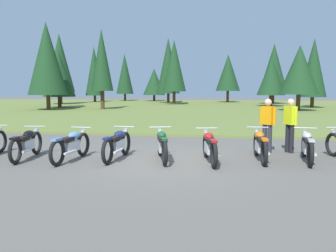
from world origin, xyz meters
The scene contains 12 objects.
ground_plane centered at (0.00, 0.00, 0.00)m, with size 140.00×140.00×0.00m, color #605B54.
grass_moorland centered at (0.00, 26.83, 0.05)m, with size 80.00×44.00×0.10m, color olive.
forest_treeline centered at (-5.07, 32.60, 4.33)m, with size 39.49×27.48×8.84m.
motorcycle_black centered at (-3.89, -0.32, 0.44)m, with size 0.64×2.09×0.88m.
motorcycle_sky_blue centered at (-2.54, -0.38, 0.44)m, with size 0.62×2.10×0.88m.
motorcycle_navy centered at (-1.34, 0.00, 0.44)m, with size 0.62×2.10×0.88m.
motorcycle_british_green centered at (-0.08, 0.06, 0.44)m, with size 0.79×2.05×0.88m.
motorcycle_red centered at (1.23, -0.01, 0.44)m, with size 0.70×2.08×0.88m.
motorcycle_orange centered at (2.59, 0.46, 0.44)m, with size 0.62×2.10×0.88m.
motorcycle_silver centered at (3.84, 0.47, 0.44)m, with size 0.62×2.10×0.88m.
rider_checking_bike centered at (2.93, 1.70, 0.95)m, with size 0.45×0.40×1.67m.
rider_in_hivis_vest centered at (3.62, 1.82, 0.95)m, with size 0.37×0.49×1.67m.
Camera 1 is at (1.54, -9.25, 1.97)m, focal length 37.09 mm.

